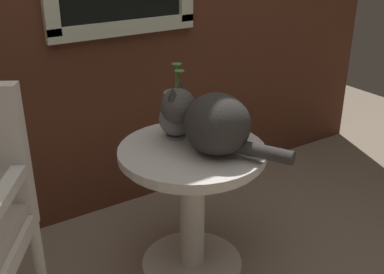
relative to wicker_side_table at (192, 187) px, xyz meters
The scene contains 3 objects.
wicker_side_table is the anchor object (origin of this frame).
cat 0.33m from the wicker_side_table, 56.26° to the right, with size 0.35×0.52×0.26m.
pewter_vase_with_ivy 0.32m from the wicker_side_table, 88.79° to the left, with size 0.14×0.14×0.32m.
Camera 1 is at (-0.76, -1.31, 1.45)m, focal length 44.62 mm.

